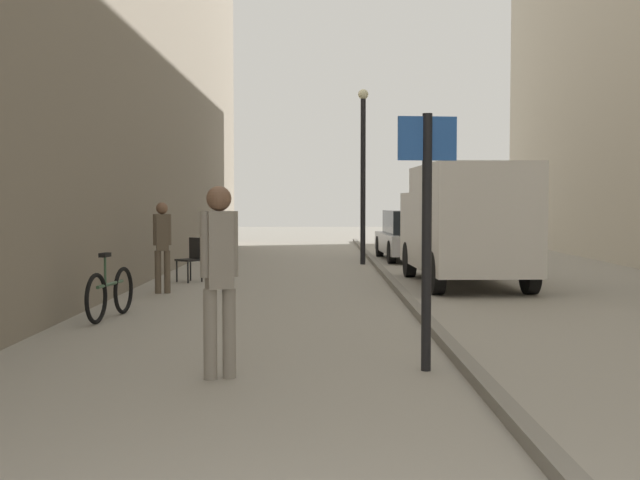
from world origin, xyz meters
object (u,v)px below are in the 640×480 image
lamp_post (366,165)px  street_sign_post (430,219)px  cafe_chair_near_window (195,256)px  pedestrian_mid_block (165,241)px  delivery_van (468,222)px  pedestrian_main_foreground (222,268)px  parked_car (416,236)px  bicycle_leaning (113,293)px

lamp_post → street_sign_post: bearing=-90.4°
cafe_chair_near_window → pedestrian_mid_block: bearing=126.3°
pedestrian_mid_block → delivery_van: bearing=-0.3°
pedestrian_main_foreground → street_sign_post: 2.13m
pedestrian_mid_block → lamp_post: size_ratio=0.36×
pedestrian_mid_block → parked_car: (5.69, 8.65, -0.27)m
lamp_post → bicycle_leaning: lamp_post is taller
delivery_van → lamp_post: lamp_post is taller
parked_car → cafe_chair_near_window: parked_car is taller
pedestrian_mid_block → street_sign_post: size_ratio=0.66×
pedestrian_main_foreground → parked_car: bearing=-123.0°
pedestrian_mid_block → street_sign_post: street_sign_post is taller
pedestrian_main_foreground → parked_car: 16.32m
pedestrian_mid_block → parked_car: pedestrian_mid_block is taller
lamp_post → cafe_chair_near_window: lamp_post is taller
pedestrian_main_foreground → bicycle_leaning: bearing=-82.0°
parked_car → street_sign_post: (-1.67, -15.51, 0.83)m
delivery_van → cafe_chair_near_window: 5.80m
cafe_chair_near_window → bicycle_leaning: bearing=128.2°
pedestrian_mid_block → cafe_chair_near_window: (0.21, 2.20, -0.44)m
pedestrian_main_foreground → street_sign_post: (2.05, 0.37, 0.47)m
parked_car → street_sign_post: 15.63m
pedestrian_main_foreground → bicycle_leaning: size_ratio=1.06×
pedestrian_mid_block → delivery_van: (5.91, 1.50, 0.32)m
pedestrian_mid_block → lamp_post: lamp_post is taller
delivery_van → pedestrian_main_foreground: bearing=-116.3°
pedestrian_main_foreground → street_sign_post: size_ratio=0.72×
parked_car → cafe_chair_near_window: 8.46m
pedestrian_main_foreground → delivery_van: size_ratio=0.37×
pedestrian_main_foreground → bicycle_leaning: (-2.10, 3.98, -0.70)m
pedestrian_main_foreground → pedestrian_mid_block: size_ratio=1.10×
cafe_chair_near_window → lamp_post: bearing=-87.9°
pedestrian_mid_block → bicycle_leaning: size_ratio=0.97×
parked_car → lamp_post: size_ratio=0.90×
pedestrian_main_foreground → delivery_van: delivery_van is taller
pedestrian_main_foreground → street_sign_post: street_sign_post is taller
delivery_van → pedestrian_mid_block: bearing=-167.8°
bicycle_leaning → cafe_chair_near_window: 5.47m
parked_car → street_sign_post: bearing=-98.5°
pedestrian_main_foreground → pedestrian_mid_block: bearing=-94.5°
bicycle_leaning → delivery_van: bearing=45.0°
pedestrian_main_foreground → lamp_post: bearing=-118.4°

